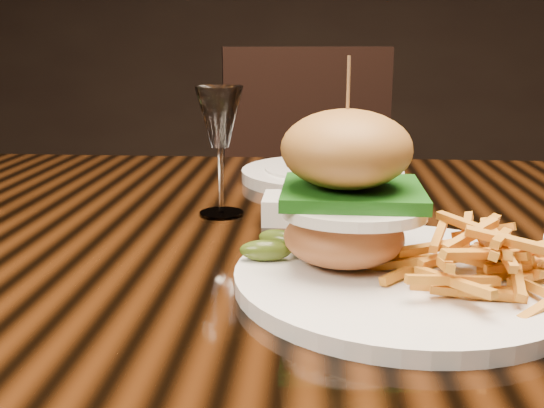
# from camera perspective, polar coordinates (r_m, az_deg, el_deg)

# --- Properties ---
(dining_table) EXTENTS (1.60, 0.90, 0.75)m
(dining_table) POSITION_cam_1_polar(r_m,az_deg,el_deg) (0.81, 4.97, -7.10)
(dining_table) COLOR black
(dining_table) RESTS_ON ground
(burger_plate) EXTENTS (0.31, 0.31, 0.21)m
(burger_plate) POSITION_cam_1_polar(r_m,az_deg,el_deg) (0.59, 10.69, -2.38)
(burger_plate) COLOR white
(burger_plate) RESTS_ON dining_table
(ramekin) EXTENTS (0.09, 0.09, 0.03)m
(ramekin) POSITION_cam_1_polar(r_m,az_deg,el_deg) (0.79, 1.71, -0.39)
(ramekin) COLOR white
(ramekin) RESTS_ON dining_table
(wine_glass) EXTENTS (0.06, 0.06, 0.16)m
(wine_glass) POSITION_cam_1_polar(r_m,az_deg,el_deg) (0.80, -4.71, 7.33)
(wine_glass) COLOR white
(wine_glass) RESTS_ON dining_table
(far_dish) EXTENTS (0.26, 0.26, 0.09)m
(far_dish) POSITION_cam_1_polar(r_m,az_deg,el_deg) (1.02, 4.55, 3.04)
(far_dish) COLOR white
(far_dish) RESTS_ON dining_table
(chair_far) EXTENTS (0.54, 0.55, 0.95)m
(chair_far) POSITION_cam_1_polar(r_m,az_deg,el_deg) (1.69, 3.77, -0.21)
(chair_far) COLOR black
(chair_far) RESTS_ON ground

